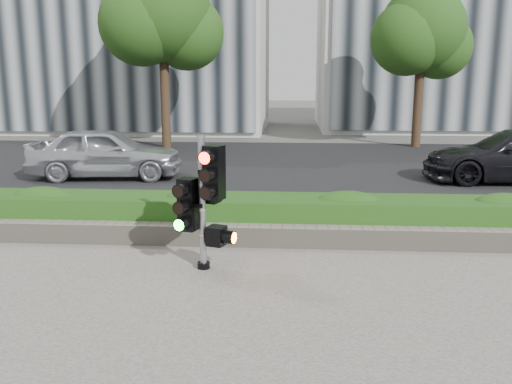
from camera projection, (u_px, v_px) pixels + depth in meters
ground at (251, 291)px, 7.22m from camera, size 120.00×120.00×0.00m
road at (276, 167)px, 16.97m from camera, size 60.00×13.00×0.02m
curb at (264, 224)px, 10.28m from camera, size 60.00×0.25×0.12m
stone_wall at (260, 236)px, 9.03m from camera, size 12.00×0.32×0.34m
hedge at (262, 216)px, 9.63m from camera, size 12.00×1.00×0.68m
building_right at (486, 17)px, 29.63m from camera, size 18.00×10.00×12.00m
tree_left at (162, 17)px, 20.67m from camera, size 4.61×4.03×7.34m
tree_right at (422, 33)px, 21.10m from camera, size 4.10×3.58×6.53m
traffic_signal at (205, 196)px, 7.77m from camera, size 0.73×0.60×1.96m
car_silver at (105, 153)px, 15.05m from camera, size 4.32×2.10×1.42m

